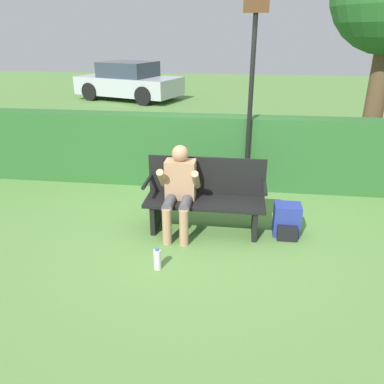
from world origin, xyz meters
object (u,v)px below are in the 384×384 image
(backpack, at_px, (287,221))
(water_bottle, at_px, (157,259))
(signpost, at_px, (251,90))
(park_bench, at_px, (205,197))
(parked_car, at_px, (129,82))
(person_seated, at_px, (179,187))

(backpack, relative_size, water_bottle, 1.64)
(backpack, distance_m, signpost, 2.02)
(park_bench, height_order, water_bottle, park_bench)
(park_bench, xyz_separation_m, signpost, (0.53, 1.29, 1.18))
(park_bench, height_order, backpack, park_bench)
(signpost, relative_size, parked_car, 0.69)
(signpost, bearing_deg, person_seated, -120.88)
(backpack, height_order, water_bottle, backpack)
(water_bottle, relative_size, parked_car, 0.06)
(backpack, relative_size, parked_car, 0.10)
(water_bottle, height_order, parked_car, parked_car)
(person_seated, distance_m, parked_car, 10.71)
(park_bench, distance_m, water_bottle, 1.13)
(backpack, height_order, signpost, signpost)
(person_seated, xyz_separation_m, water_bottle, (-0.11, -0.87, -0.51))
(park_bench, height_order, signpost, signpost)
(park_bench, relative_size, parked_car, 0.36)
(backpack, xyz_separation_m, parked_car, (-4.95, 10.00, 0.47))
(person_seated, bearing_deg, water_bottle, -97.10)
(signpost, bearing_deg, backpack, -68.71)
(park_bench, distance_m, parked_car, 10.70)
(signpost, bearing_deg, water_bottle, -112.70)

